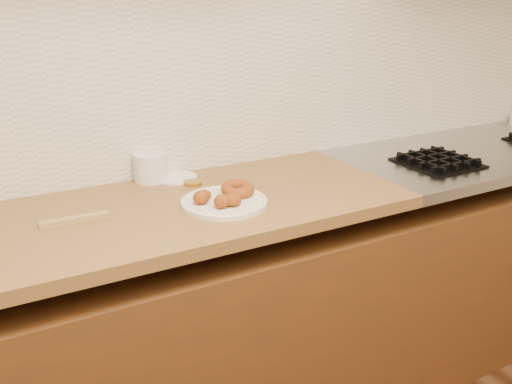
{
  "coord_description": "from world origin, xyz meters",
  "views": [
    {
      "loc": [
        -0.74,
        0.22,
        1.51
      ],
      "look_at": [
        0.01,
        1.6,
        0.93
      ],
      "focal_mm": 38.0,
      "sensor_mm": 36.0,
      "label": 1
    }
  ],
  "objects": [
    {
      "name": "donut_plate",
      "position": [
        -0.09,
        1.62,
        0.91
      ],
      "size": [
        0.26,
        0.26,
        0.02
      ],
      "primitive_type": "cylinder",
      "color": "silver",
      "rests_on": "butcher_block"
    },
    {
      "name": "tub_lid",
      "position": [
        -0.13,
        1.91,
        0.9
      ],
      "size": [
        0.15,
        0.15,
        0.01
      ],
      "primitive_type": "cylinder",
      "rotation": [
        0.0,
        0.0,
        0.06
      ],
      "color": "white",
      "rests_on": "butcher_block"
    },
    {
      "name": "ring_donut",
      "position": [
        -0.03,
        1.64,
        0.93
      ],
      "size": [
        0.12,
        0.12,
        0.05
      ],
      "primitive_type": "torus",
      "rotation": [
        0.1,
        0.0,
        0.14
      ],
      "color": "#7E360B",
      "rests_on": "donut_plate"
    },
    {
      "name": "butcher_block",
      "position": [
        -0.65,
        1.69,
        0.88
      ],
      "size": [
        2.3,
        0.62,
        0.04
      ],
      "primitive_type": "cube",
      "color": "brown",
      "rests_on": "base_cabinet"
    },
    {
      "name": "wall_back",
      "position": [
        0.0,
        2.0,
        1.35
      ],
      "size": [
        4.0,
        0.02,
        2.7
      ],
      "primitive_type": "cube",
      "color": "tan",
      "rests_on": "ground"
    },
    {
      "name": "base_cabinet",
      "position": [
        0.0,
        1.69,
        0.39
      ],
      "size": [
        3.6,
        0.6,
        0.77
      ],
      "primitive_type": "cube",
      "color": "#5A3011",
      "rests_on": "floor"
    },
    {
      "name": "backsplash",
      "position": [
        0.0,
        1.99,
        1.2
      ],
      "size": [
        3.6,
        0.02,
        0.6
      ],
      "primitive_type": "cube",
      "color": "silver",
      "rests_on": "wall_back"
    },
    {
      "name": "fried_dough_chunks",
      "position": [
        -0.13,
        1.59,
        0.93
      ],
      "size": [
        0.13,
        0.14,
        0.04
      ],
      "color": "#7E360B",
      "rests_on": "donut_plate"
    },
    {
      "name": "brass_jar_lid",
      "position": [
        -0.1,
        1.83,
        0.91
      ],
      "size": [
        0.07,
        0.07,
        0.01
      ],
      "primitive_type": "cylinder",
      "rotation": [
        0.0,
        0.0,
        0.03
      ],
      "color": "#B18B2D",
      "rests_on": "butcher_block"
    },
    {
      "name": "wooden_utensil",
      "position": [
        -0.52,
        1.7,
        0.91
      ],
      "size": [
        0.19,
        0.03,
        0.01
      ],
      "primitive_type": "cube",
      "rotation": [
        0.0,
        0.0,
        -0.04
      ],
      "color": "#9C7F4F",
      "rests_on": "butcher_block"
    },
    {
      "name": "stovetop",
      "position": [
        1.15,
        1.69,
        0.88
      ],
      "size": [
        1.3,
        0.62,
        0.04
      ],
      "primitive_type": "cube",
      "color": "#9EA0A5",
      "rests_on": "base_cabinet"
    },
    {
      "name": "plastic_tub",
      "position": [
        -0.21,
        1.94,
        0.95
      ],
      "size": [
        0.15,
        0.15,
        0.1
      ],
      "primitive_type": "cylinder",
      "rotation": [
        0.0,
        0.0,
        0.31
      ],
      "color": "silver",
      "rests_on": "butcher_block"
    },
    {
      "name": "burner_grates",
      "position": [
        1.13,
        1.61,
        0.91
      ],
      "size": [
        0.91,
        0.26,
        0.03
      ],
      "color": "black",
      "rests_on": "stovetop"
    }
  ]
}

